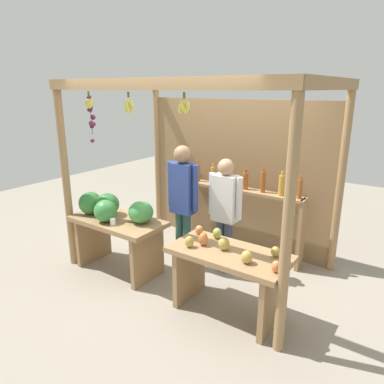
{
  "coord_description": "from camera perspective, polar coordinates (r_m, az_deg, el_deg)",
  "views": [
    {
      "loc": [
        2.48,
        -3.73,
        2.39
      ],
      "look_at": [
        0.0,
        -0.19,
        1.12
      ],
      "focal_mm": 33.19,
      "sensor_mm": 36.0,
      "label": 1
    }
  ],
  "objects": [
    {
      "name": "market_stall",
      "position": [
        4.96,
        4.17,
        5.23
      ],
      "size": [
        3.17,
        1.99,
        2.49
      ],
      "color": "#99754C",
      "rests_on": "ground"
    },
    {
      "name": "fruit_counter_right",
      "position": [
        3.9,
        5.83,
        -11.84
      ],
      "size": [
        1.28,
        0.64,
        0.88
      ],
      "color": "#99754C",
      "rests_on": "ground"
    },
    {
      "name": "vendor_man",
      "position": [
        4.67,
        -1.49,
        -0.64
      ],
      "size": [
        0.48,
        0.23,
        1.69
      ],
      "rotation": [
        0.0,
        0.0,
        0.13
      ],
      "color": "#305C52",
      "rests_on": "ground"
    },
    {
      "name": "vendor_woman",
      "position": [
        4.61,
        5.31,
        -2.31
      ],
      "size": [
        0.48,
        0.21,
        1.54
      ],
      "rotation": [
        0.0,
        0.0,
        0.17
      ],
      "color": "#3A3F57",
      "rests_on": "ground"
    },
    {
      "name": "ground_plane",
      "position": [
        5.07,
        1.24,
        -11.74
      ],
      "size": [
        12.0,
        12.0,
        0.0
      ],
      "primitive_type": "plane",
      "color": "gray",
      "rests_on": "ground"
    },
    {
      "name": "fruit_counter_left",
      "position": [
        4.82,
        -12.42,
        -4.33
      ],
      "size": [
        1.28,
        0.64,
        1.04
      ],
      "color": "#99754C",
      "rests_on": "ground"
    },
    {
      "name": "bottle_shelf_unit",
      "position": [
        5.24,
        7.2,
        -1.27
      ],
      "size": [
        2.03,
        0.22,
        1.35
      ],
      "color": "#99754C",
      "rests_on": "ground"
    }
  ]
}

